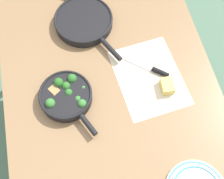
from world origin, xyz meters
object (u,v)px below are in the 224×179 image
object	(u,v)px
skillet_broccoli	(66,96)
grater_knife	(153,69)
wooden_spoon	(70,0)
cheese_block	(167,86)
skillet_eggs	(84,21)

from	to	relation	value
skillet_broccoli	grater_knife	world-z (taller)	skillet_broccoli
wooden_spoon	cheese_block	size ratio (longest dim) A/B	4.10
wooden_spoon	grater_knife	bearing A→B (deg)	-21.27
skillet_eggs	wooden_spoon	bearing A→B (deg)	168.99
skillet_eggs	cheese_block	xyz separation A→B (m)	(-0.44, -0.31, -0.00)
grater_knife	cheese_block	xyz separation A→B (m)	(-0.11, -0.04, 0.01)
skillet_broccoli	grater_knife	distance (m)	0.43
wooden_spoon	cheese_block	xyz separation A→B (m)	(-0.61, -0.36, 0.01)
wooden_spoon	skillet_eggs	bearing A→B (deg)	-38.38
skillet_broccoli	wooden_spoon	size ratio (longest dim) A/B	1.04
cheese_block	wooden_spoon	bearing A→B (deg)	30.30
skillet_broccoli	skillet_eggs	xyz separation A→B (m)	(0.40, -0.15, -0.01)
skillet_eggs	grater_knife	world-z (taller)	skillet_eggs
skillet_eggs	wooden_spoon	size ratio (longest dim) A/B	1.32
wooden_spoon	skillet_broccoli	bearing A→B (deg)	-64.51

